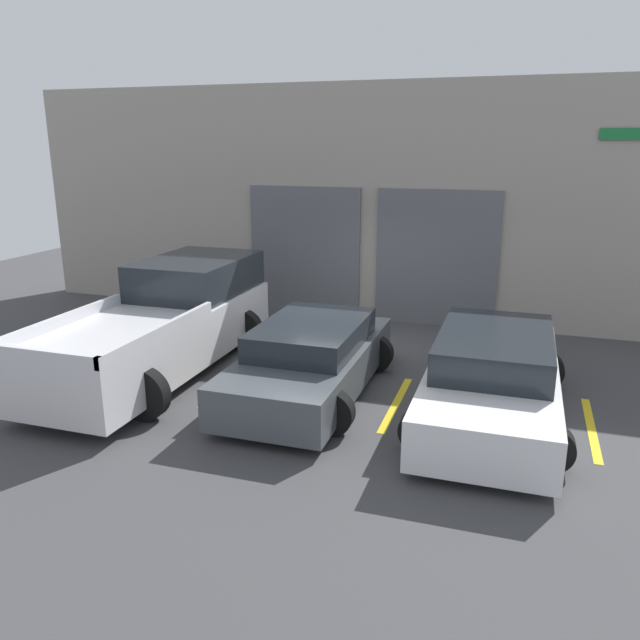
# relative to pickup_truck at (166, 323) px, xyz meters

# --- Properties ---
(ground_plane) EXTENTS (28.00, 28.00, 0.00)m
(ground_plane) POSITION_rel_pickup_truck_xyz_m (2.83, 1.34, -0.85)
(ground_plane) COLOR #3D3D3F
(shophouse_building) EXTENTS (17.32, 0.68, 5.20)m
(shophouse_building) POSITION_rel_pickup_truck_xyz_m (2.82, 4.63, 1.73)
(shophouse_building) COLOR #9E9389
(shophouse_building) RESTS_ON ground
(pickup_truck) EXTENTS (2.47, 5.50, 1.81)m
(pickup_truck) POSITION_rel_pickup_truck_xyz_m (0.00, 0.00, 0.00)
(pickup_truck) COLOR silver
(pickup_truck) RESTS_ON ground
(sedan_white) EXTENTS (2.19, 4.63, 1.27)m
(sedan_white) POSITION_rel_pickup_truck_xyz_m (5.65, -0.29, -0.25)
(sedan_white) COLOR white
(sedan_white) RESTS_ON ground
(sedan_side) EXTENTS (2.16, 4.24, 1.17)m
(sedan_side) POSITION_rel_pickup_truck_xyz_m (2.83, -0.30, -0.28)
(sedan_side) COLOR #474C51
(sedan_side) RESTS_ON ground
(parking_stripe_far_left) EXTENTS (0.12, 2.20, 0.01)m
(parking_stripe_far_left) POSITION_rel_pickup_truck_xyz_m (-1.41, -0.32, -0.84)
(parking_stripe_far_left) COLOR gold
(parking_stripe_far_left) RESTS_ON ground
(parking_stripe_left) EXTENTS (0.12, 2.20, 0.01)m
(parking_stripe_left) POSITION_rel_pickup_truck_xyz_m (1.41, -0.32, -0.84)
(parking_stripe_left) COLOR gold
(parking_stripe_left) RESTS_ON ground
(parking_stripe_centre) EXTENTS (0.12, 2.20, 0.01)m
(parking_stripe_centre) POSITION_rel_pickup_truck_xyz_m (4.24, -0.32, -0.84)
(parking_stripe_centre) COLOR gold
(parking_stripe_centre) RESTS_ON ground
(parking_stripe_right) EXTENTS (0.12, 2.20, 0.01)m
(parking_stripe_right) POSITION_rel_pickup_truck_xyz_m (7.06, -0.32, -0.84)
(parking_stripe_right) COLOR gold
(parking_stripe_right) RESTS_ON ground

